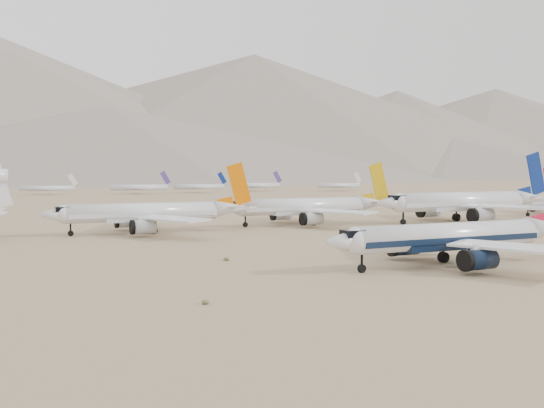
{
  "coord_description": "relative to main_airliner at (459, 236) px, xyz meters",
  "views": [
    {
      "loc": [
        -65.35,
        -76.36,
        14.22
      ],
      "look_at": [
        -6.23,
        48.09,
        7.0
      ],
      "focal_mm": 40.0,
      "sensor_mm": 36.0,
      "label": 1
    }
  ],
  "objects": [
    {
      "name": "row2_orange_tail",
      "position": [
        -30.32,
        69.09,
        0.33
      ],
      "size": [
        47.06,
        46.04,
        16.79
      ],
      "color": "silver",
      "rests_on": "ground"
    },
    {
      "name": "row2_gold_tail",
      "position": [
        14.13,
        72.96,
        0.45
      ],
      "size": [
        48.51,
        47.44,
        17.27
      ],
      "color": "silver",
      "rests_on": "ground"
    },
    {
      "name": "foothills",
      "position": [
        526.16,
        1104.96,
        62.77
      ],
      "size": [
        4637.5,
        1395.0,
        155.0
      ],
      "color": "slate",
      "rests_on": "ground"
    },
    {
      "name": "ground",
      "position": [
        -0.52,
        4.96,
        -4.38
      ],
      "size": [
        7000.0,
        7000.0,
        0.0
      ],
      "primitive_type": "plane",
      "color": "olive",
      "rests_on": "ground"
    },
    {
      "name": "distant_storage_row",
      "position": [
        -45.39,
        333.52,
        -0.06
      ],
      "size": [
        476.52,
        58.84,
        13.97
      ],
      "color": "silver",
      "rests_on": "ground"
    },
    {
      "name": "mountain_range",
      "position": [
        69.66,
        1652.98,
        185.94
      ],
      "size": [
        7354.0,
        3024.0,
        470.0
      ],
      "color": "slate",
      "rests_on": "ground"
    },
    {
      "name": "main_airliner",
      "position": [
        0.0,
        0.0,
        0.0
      ],
      "size": [
        45.15,
        44.1,
        15.93
      ],
      "color": "silver",
      "rests_on": "ground"
    },
    {
      "name": "row2_navy_widebody",
      "position": [
        59.15,
        60.99,
        1.36
      ],
      "size": [
        57.82,
        56.54,
        20.57
      ],
      "color": "silver",
      "rests_on": "ground"
    }
  ]
}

